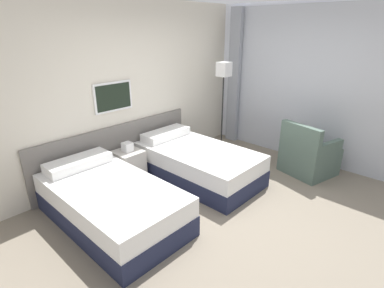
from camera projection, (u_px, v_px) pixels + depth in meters
name	position (u px, v px, depth m)	size (l,w,h in m)	color
ground_plane	(235.00, 209.00, 4.02)	(16.00, 16.00, 0.00)	slate
wall_headboard	(135.00, 92.00, 4.81)	(10.00, 0.10, 2.70)	beige
wall_window	(326.00, 88.00, 4.98)	(0.21, 4.49, 2.70)	white
bed_near_door	(111.00, 202.00, 3.69)	(1.07, 1.96, 0.63)	#1E233D
bed_near_window	(197.00, 162.00, 4.77)	(1.07, 1.96, 0.63)	#1E233D
nightstand	(129.00, 165.00, 4.69)	(0.40, 0.40, 0.64)	beige
floor_lamp	(224.00, 78.00, 5.51)	(0.24, 0.24, 1.69)	black
armchair	(308.00, 156.00, 4.92)	(0.86, 0.87, 0.88)	#4C6056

